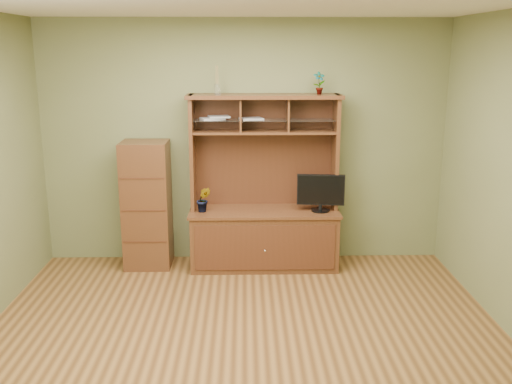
{
  "coord_description": "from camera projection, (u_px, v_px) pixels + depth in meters",
  "views": [
    {
      "loc": [
        0.01,
        -4.32,
        2.37
      ],
      "look_at": [
        0.12,
        1.2,
        0.98
      ],
      "focal_mm": 40.0,
      "sensor_mm": 36.0,
      "label": 1
    }
  ],
  "objects": [
    {
      "name": "monitor",
      "position": [
        321.0,
        192.0,
        6.17
      ],
      "size": [
        0.51,
        0.2,
        0.41
      ],
      "rotation": [
        0.0,
        0.0,
        -0.12
      ],
      "color": "black",
      "rests_on": "media_hutch"
    },
    {
      "name": "orchid_plant",
      "position": [
        203.0,
        199.0,
        6.16
      ],
      "size": [
        0.15,
        0.12,
        0.28
      ],
      "primitive_type": "imported",
      "rotation": [
        0.0,
        0.0,
        0.0
      ],
      "color": "#315B1F",
      "rests_on": "media_hutch"
    },
    {
      "name": "reed_diffuser",
      "position": [
        217.0,
        83.0,
        6.02
      ],
      "size": [
        0.06,
        0.06,
        0.3
      ],
      "color": "silver",
      "rests_on": "media_hutch"
    },
    {
      "name": "media_hutch",
      "position": [
        264.0,
        220.0,
        6.32
      ],
      "size": [
        1.66,
        0.61,
        1.9
      ],
      "color": "#462514",
      "rests_on": "room"
    },
    {
      "name": "side_cabinet",
      "position": [
        147.0,
        205.0,
        6.28
      ],
      "size": [
        0.5,
        0.46,
        1.4
      ],
      "color": "#462514",
      "rests_on": "room"
    },
    {
      "name": "magazines",
      "position": [
        227.0,
        118.0,
        6.11
      ],
      "size": [
        0.7,
        0.25,
        0.04
      ],
      "color": "#A2A2A6",
      "rests_on": "media_hutch"
    },
    {
      "name": "top_plant",
      "position": [
        319.0,
        83.0,
        6.04
      ],
      "size": [
        0.14,
        0.1,
        0.24
      ],
      "primitive_type": "imported",
      "rotation": [
        0.0,
        0.0,
        0.14
      ],
      "color": "#296824",
      "rests_on": "media_hutch"
    },
    {
      "name": "room",
      "position": [
        244.0,
        184.0,
        4.44
      ],
      "size": [
        4.54,
        4.04,
        2.74
      ],
      "color": "#513317",
      "rests_on": "ground"
    }
  ]
}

